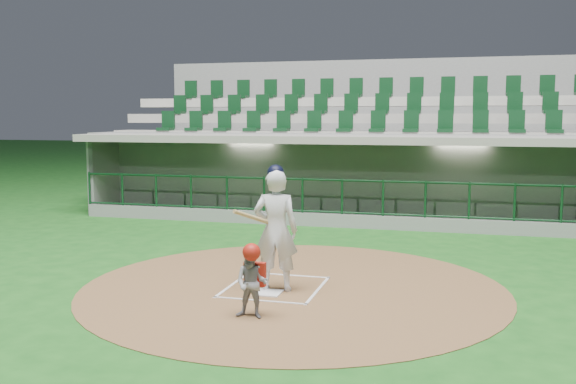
# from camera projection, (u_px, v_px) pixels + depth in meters

# --- Properties ---
(ground) EXTENTS (120.00, 120.00, 0.00)m
(ground) POSITION_uv_depth(u_px,v_px,m) (280.00, 283.00, 11.20)
(ground) COLOR #164F17
(ground) RESTS_ON ground
(dirt_circle) EXTENTS (7.20, 7.20, 0.01)m
(dirt_circle) POSITION_uv_depth(u_px,v_px,m) (293.00, 287.00, 10.93)
(dirt_circle) COLOR brown
(dirt_circle) RESTS_ON ground
(home_plate) EXTENTS (0.43, 0.43, 0.02)m
(home_plate) POSITION_uv_depth(u_px,v_px,m) (268.00, 293.00, 10.52)
(home_plate) COLOR silver
(home_plate) RESTS_ON dirt_circle
(batter_box_chalk) EXTENTS (1.55, 1.80, 0.01)m
(batter_box_chalk) POSITION_uv_depth(u_px,v_px,m) (275.00, 287.00, 10.91)
(batter_box_chalk) COLOR white
(batter_box_chalk) RESTS_ON ground
(dugout_structure) EXTENTS (16.40, 3.70, 3.00)m
(dugout_structure) POSITION_uv_depth(u_px,v_px,m) (359.00, 184.00, 18.55)
(dugout_structure) COLOR slate
(dugout_structure) RESTS_ON ground
(seating_deck) EXTENTS (17.00, 6.72, 5.15)m
(seating_deck) POSITION_uv_depth(u_px,v_px,m) (369.00, 161.00, 21.48)
(seating_deck) COLOR gray
(seating_deck) RESTS_ON ground
(batter) EXTENTS (0.94, 0.93, 2.11)m
(batter) POSITION_uv_depth(u_px,v_px,m) (276.00, 229.00, 10.60)
(batter) COLOR silver
(batter) RESTS_ON dirt_circle
(catcher) EXTENTS (0.49, 0.39, 1.09)m
(catcher) POSITION_uv_depth(u_px,v_px,m) (252.00, 280.00, 9.19)
(catcher) COLOR gray
(catcher) RESTS_ON dirt_circle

